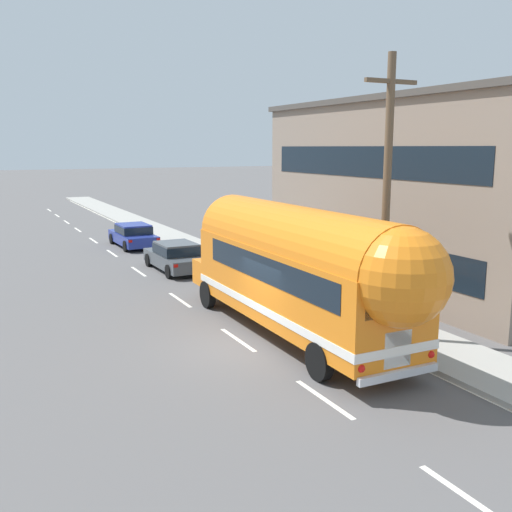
{
  "coord_description": "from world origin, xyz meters",
  "views": [
    {
      "loc": [
        -7.25,
        -14.95,
        5.86
      ],
      "look_at": [
        1.53,
        2.45,
        2.21
      ],
      "focal_mm": 40.86,
      "sensor_mm": 36.0,
      "label": 1
    }
  ],
  "objects_px": {
    "utility_pole": "(386,197)",
    "painted_bus": "(302,267)",
    "car_second": "(133,234)",
    "car_lead": "(176,255)"
  },
  "relations": [
    {
      "from": "utility_pole",
      "to": "car_lead",
      "type": "height_order",
      "value": "utility_pole"
    },
    {
      "from": "car_second",
      "to": "utility_pole",
      "type": "bearing_deg",
      "value": -83.92
    },
    {
      "from": "car_second",
      "to": "painted_bus",
      "type": "bearing_deg",
      "value": -89.94
    },
    {
      "from": "painted_bus",
      "to": "car_second",
      "type": "relative_size",
      "value": 2.65
    },
    {
      "from": "utility_pole",
      "to": "car_lead",
      "type": "relative_size",
      "value": 1.87
    },
    {
      "from": "car_lead",
      "to": "car_second",
      "type": "relative_size",
      "value": 0.99
    },
    {
      "from": "painted_bus",
      "to": "car_second",
      "type": "height_order",
      "value": "painted_bus"
    },
    {
      "from": "utility_pole",
      "to": "painted_bus",
      "type": "height_order",
      "value": "utility_pole"
    },
    {
      "from": "car_lead",
      "to": "utility_pole",
      "type": "bearing_deg",
      "value": -80.41
    },
    {
      "from": "utility_pole",
      "to": "car_second",
      "type": "height_order",
      "value": "utility_pole"
    }
  ]
}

